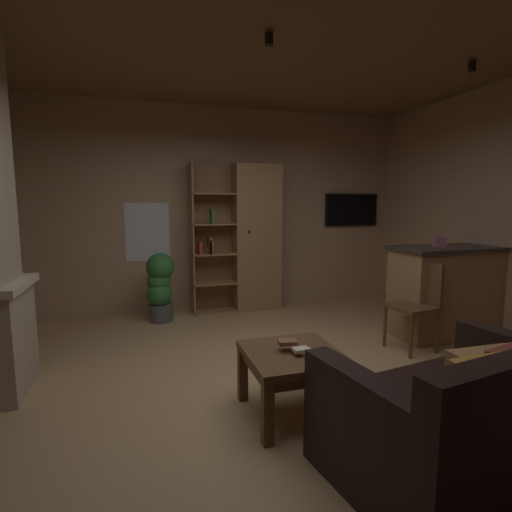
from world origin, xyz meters
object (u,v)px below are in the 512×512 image
(table_book_1, at_px, (301,350))
(dining_chair, at_px, (418,300))
(tissue_box, at_px, (439,242))
(potted_floor_plant, at_px, (160,285))
(kitchen_bar_counter, at_px, (454,290))
(bookshelf_cabinet, at_px, (250,238))
(wall_mounted_tv, at_px, (351,210))
(leather_couch, at_px, (465,421))
(table_book_0, at_px, (307,352))
(table_book_2, at_px, (288,342))
(coffee_table, at_px, (293,363))

(table_book_1, distance_m, dining_chair, 1.93)
(tissue_box, distance_m, potted_floor_plant, 3.42)
(kitchen_bar_counter, bearing_deg, bookshelf_cabinet, 137.13)
(table_book_1, relative_size, wall_mounted_tv, 0.12)
(leather_couch, bearing_deg, table_book_0, 127.70)
(tissue_box, xyz_separation_m, table_book_1, (-2.19, -1.18, -0.59))
(leather_couch, height_order, table_book_2, leather_couch)
(leather_couch, distance_m, table_book_2, 1.17)
(coffee_table, bearing_deg, table_book_2, 134.51)
(bookshelf_cabinet, bearing_deg, table_book_0, -98.55)
(leather_couch, relative_size, potted_floor_plant, 1.77)
(bookshelf_cabinet, distance_m, wall_mounted_tv, 1.81)
(leather_couch, distance_m, wall_mounted_tv, 4.43)
(coffee_table, bearing_deg, table_book_0, -42.47)
(bookshelf_cabinet, distance_m, tissue_box, 2.47)
(kitchen_bar_counter, height_order, table_book_1, kitchen_bar_counter)
(dining_chair, bearing_deg, leather_couch, -121.91)
(bookshelf_cabinet, distance_m, leather_couch, 3.84)
(kitchen_bar_counter, height_order, leather_couch, kitchen_bar_counter)
(table_book_1, xyz_separation_m, dining_chair, (1.71, 0.90, 0.02))
(table_book_2, bearing_deg, kitchen_bar_counter, 23.23)
(table_book_2, bearing_deg, table_book_0, -43.32)
(kitchen_bar_counter, distance_m, potted_floor_plant, 3.58)
(leather_couch, height_order, table_book_1, leather_couch)
(coffee_table, xyz_separation_m, wall_mounted_tv, (2.28, 3.11, 1.04))
(table_book_1, relative_size, potted_floor_plant, 0.12)
(kitchen_bar_counter, bearing_deg, table_book_2, -156.77)
(table_book_0, bearing_deg, leather_couch, -52.30)
(tissue_box, bearing_deg, potted_floor_plant, 153.26)
(table_book_0, bearing_deg, table_book_2, 136.68)
(bookshelf_cabinet, bearing_deg, wall_mounted_tv, 6.85)
(leather_couch, relative_size, table_book_0, 14.33)
(table_book_0, bearing_deg, kitchen_bar_counter, 26.12)
(bookshelf_cabinet, distance_m, dining_chair, 2.46)
(dining_chair, height_order, potted_floor_plant, dining_chair)
(kitchen_bar_counter, bearing_deg, leather_couch, -132.10)
(bookshelf_cabinet, bearing_deg, kitchen_bar_counter, -42.87)
(leather_couch, xyz_separation_m, table_book_2, (-0.72, 0.89, 0.23))
(dining_chair, bearing_deg, wall_mounted_tv, 76.87)
(table_book_0, height_order, dining_chair, dining_chair)
(bookshelf_cabinet, xyz_separation_m, wall_mounted_tv, (1.75, 0.21, 0.40))
(dining_chair, bearing_deg, potted_floor_plant, 144.65)
(kitchen_bar_counter, height_order, table_book_0, kitchen_bar_counter)
(kitchen_bar_counter, relative_size, table_book_2, 11.14)
(tissue_box, distance_m, coffee_table, 2.58)
(potted_floor_plant, xyz_separation_m, wall_mounted_tv, (3.06, 0.50, 0.94))
(tissue_box, bearing_deg, dining_chair, -149.71)
(potted_floor_plant, height_order, wall_mounted_tv, wall_mounted_tv)
(leather_couch, distance_m, table_book_0, 1.02)
(leather_couch, distance_m, dining_chair, 2.00)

